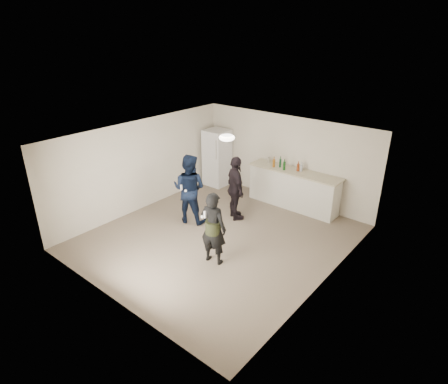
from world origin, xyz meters
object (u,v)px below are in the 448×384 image
Objects in this scene: fridge at (217,158)px; counter at (293,189)px; man at (189,189)px; spectator at (236,189)px; woman at (213,228)px; shaker at (269,160)px.

counter is at bearing 1.46° from fridge.
man is (-1.64, -2.48, 0.39)m from counter.
fridge is at bearing -4.18° from spectator.
fridge is 2.49m from spectator.
woman is 2.09m from spectator.
man is at bearing -105.20° from shaker.
woman is 0.95× the size of spectator.
counter is 3.00m from man.
shaker is at bearing -51.62° from spectator.
counter is 1.83m from spectator.
counter is at bearing -82.36° from spectator.
fridge reaches higher than shaker.
man is (-0.71, -2.60, -0.26)m from shaker.
shaker is 2.71m from man.
woman is (2.83, -3.44, -0.08)m from fridge.
counter is at bearing -142.83° from man.
shaker is at bearing 6.25° from fridge.
fridge is at bearing -84.45° from man.
fridge is 0.98× the size of man.
counter is at bearing -7.90° from shaker.
fridge is 2.65m from man.
spectator is (0.13, -1.74, -0.31)m from shaker.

